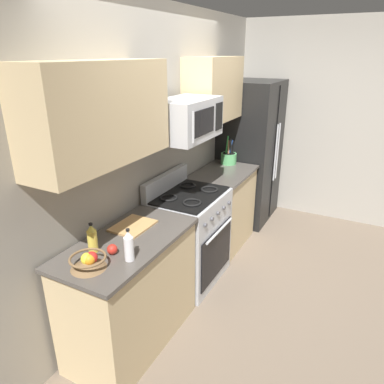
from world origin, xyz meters
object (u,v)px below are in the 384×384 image
Objects in this scene: cutting_board at (133,226)px; bottle_oil at (92,239)px; range_oven at (189,236)px; refrigerator at (250,152)px; microwave at (187,119)px; fruit_basket at (88,261)px; bottle_vinegar at (129,246)px; utensil_crock at (229,158)px; apple_loose at (112,249)px.

bottle_oil is (-0.42, 0.02, 0.09)m from cutting_board.
range_oven is 5.09× the size of bottle_oil.
range_oven is 1.76m from refrigerator.
refrigerator is 2.66× the size of microwave.
microwave is at bearing 1.32° from fruit_basket.
refrigerator is at bearing 3.18° from bottle_vinegar.
utensil_crock is 1.91m from cutting_board.
cutting_board is at bearing 177.57° from refrigerator.
bottle_oil is 0.94× the size of bottle_vinegar.
bottle_vinegar reaches higher than apple_loose.
bottle_vinegar is (-0.00, -0.15, 0.07)m from apple_loose.
fruit_basket is 0.21m from bottle_oil.
refrigerator is at bearing -2.48° from bottle_oil.
utensil_crock is at bearing 3.21° from range_oven.
microwave is 2.14× the size of cutting_board.
apple_loose is (-1.16, -0.03, 0.47)m from range_oven.
utensil_crock is 2.33m from bottle_oil.
microwave is at bearing -4.00° from bottle_oil.
range_oven is 1.16m from microwave.
apple_loose is at bearing -177.68° from utensil_crock.
refrigerator is at bearing -0.58° from range_oven.
cutting_board is (-2.48, 0.11, -0.01)m from refrigerator.
apple_loose is (0.20, -0.02, -0.01)m from fruit_basket.
utensil_crock is at bearing 1.95° from microwave.
range_oven is at bearing -176.79° from utensil_crock.
utensil_crock is (-0.57, 0.08, 0.06)m from refrigerator.
cutting_board is at bearing 9.07° from fruit_basket.
refrigerator is at bearing -1.42° from microwave.
range_oven is at bearing 179.42° from refrigerator.
bottle_oil is at bearing 178.90° from utensil_crock.
apple_loose is at bearing -178.55° from range_oven.
fruit_basket is at bearing 179.80° from refrigerator.
refrigerator is 1.85m from microwave.
bottle_oil reaches higher than range_oven.
utensil_crock is at bearing 1.61° from fruit_basket.
cutting_board is (-0.77, 0.09, 0.44)m from range_oven.
bottle_vinegar is (-2.30, -0.24, 0.03)m from utensil_crock.
range_oven is at bearing 1.45° from apple_loose.
bottle_oil is at bearing 103.40° from apple_loose.
microwave is (-0.00, 0.03, 1.16)m from range_oven.
fruit_basket is 0.60m from cutting_board.
cutting_board is 1.43× the size of bottle_vinegar.
microwave reaches higher than utensil_crock.
bottle_oil is at bearing 177.23° from cutting_board.
refrigerator is (1.71, -0.02, 0.45)m from range_oven.
range_oven is at bearing -5.19° from bottle_oil.
range_oven is 15.32× the size of apple_loose.
refrigerator reaches higher than microwave.
microwave is 2.07× the size of utensil_crock.
utensil_crock reaches higher than fruit_basket.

